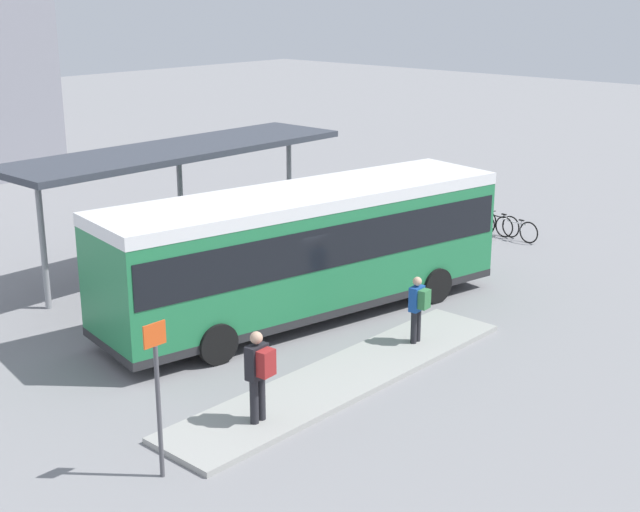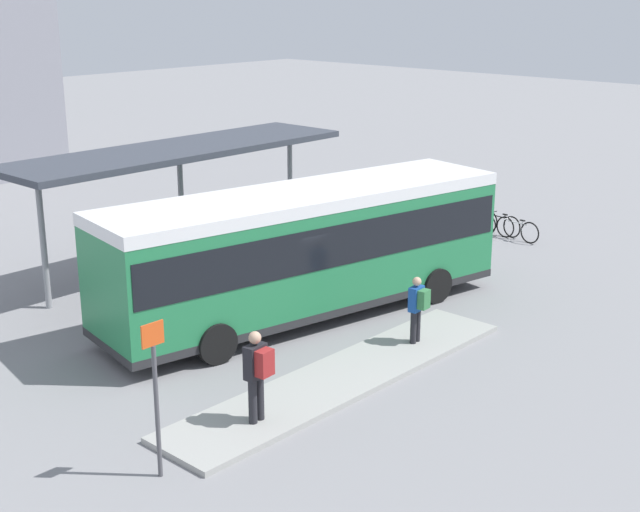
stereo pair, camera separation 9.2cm
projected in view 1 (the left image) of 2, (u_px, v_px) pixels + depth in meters
The scene contains 11 objects.
ground_plane at pixel (306, 315), 22.65m from camera, with size 120.00×120.00×0.00m, color gray.
curb_island at pixel (345, 377), 18.95m from camera, with size 9.24×1.80×0.12m.
city_bus at pixel (306, 244), 22.11m from camera, with size 11.07×4.55×3.25m.
pedestrian_waiting at pixel (418, 305), 20.37m from camera, with size 0.40×0.43×1.58m.
pedestrian_companion at pixel (259, 371), 16.56m from camera, with size 0.46×0.49×1.82m.
bicycle_white at pixel (516, 229), 29.31m from camera, with size 0.48×1.69×0.73m.
bicycle_black at pixel (499, 223), 30.01m from camera, with size 0.48×1.72×0.75m.
bicycle_red at pixel (472, 222), 30.24m from camera, with size 0.48×1.70×0.74m.
station_shelter at pixel (178, 153), 25.33m from camera, with size 10.57×2.83×3.66m.
potted_planter_near_shelter at pixel (240, 268), 24.24m from camera, with size 0.90×0.90×1.29m.
platform_sign at pixel (158, 393), 14.76m from camera, with size 0.44×0.08×2.80m.
Camera 1 is at (-15.44, -14.60, 8.01)m, focal length 50.00 mm.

